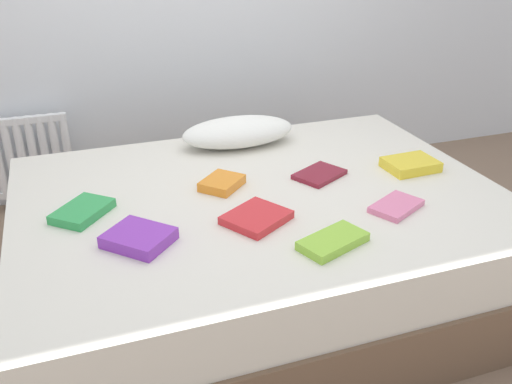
# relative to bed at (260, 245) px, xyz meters

# --- Properties ---
(ground_plane) EXTENTS (8.00, 8.00, 0.00)m
(ground_plane) POSITION_rel_bed_xyz_m (0.00, 0.00, -0.25)
(ground_plane) COLOR #7F6651
(bed) EXTENTS (2.00, 1.50, 0.50)m
(bed) POSITION_rel_bed_xyz_m (0.00, 0.00, 0.00)
(bed) COLOR brown
(bed) RESTS_ON ground
(radiator) EXTENTS (0.47, 0.04, 0.46)m
(radiator) POSITION_rel_bed_xyz_m (-0.94, 1.20, 0.07)
(radiator) COLOR white
(radiator) RESTS_ON ground
(pillow) EXTENTS (0.56, 0.27, 0.14)m
(pillow) POSITION_rel_bed_xyz_m (0.08, 0.54, 0.32)
(pillow) COLOR white
(pillow) RESTS_ON bed
(textbook_orange) EXTENTS (0.22, 0.22, 0.04)m
(textbook_orange) POSITION_rel_bed_xyz_m (-0.13, 0.10, 0.27)
(textbook_orange) COLOR orange
(textbook_orange) RESTS_ON bed
(textbook_green) EXTENTS (0.26, 0.27, 0.03)m
(textbook_green) POSITION_rel_bed_xyz_m (-0.70, 0.04, 0.27)
(textbook_green) COLOR green
(textbook_green) RESTS_ON bed
(textbook_red) EXTENTS (0.29, 0.28, 0.03)m
(textbook_red) POSITION_rel_bed_xyz_m (-0.09, -0.22, 0.27)
(textbook_red) COLOR red
(textbook_red) RESTS_ON bed
(textbook_lime) EXTENTS (0.27, 0.20, 0.03)m
(textbook_lime) POSITION_rel_bed_xyz_m (0.10, -0.47, 0.27)
(textbook_lime) COLOR #8CC638
(textbook_lime) RESTS_ON bed
(textbook_pink) EXTENTS (0.25, 0.21, 0.02)m
(textbook_pink) POSITION_rel_bed_xyz_m (0.45, -0.31, 0.26)
(textbook_pink) COLOR pink
(textbook_pink) RESTS_ON bed
(textbook_maroon) EXTENTS (0.26, 0.23, 0.02)m
(textbook_maroon) POSITION_rel_bed_xyz_m (0.30, 0.06, 0.26)
(textbook_maroon) COLOR maroon
(textbook_maroon) RESTS_ON bed
(textbook_yellow) EXTENTS (0.23, 0.18, 0.04)m
(textbook_yellow) POSITION_rel_bed_xyz_m (0.72, 0.00, 0.28)
(textbook_yellow) COLOR yellow
(textbook_yellow) RESTS_ON bed
(textbook_purple) EXTENTS (0.28, 0.28, 0.04)m
(textbook_purple) POSITION_rel_bed_xyz_m (-0.53, -0.23, 0.27)
(textbook_purple) COLOR purple
(textbook_purple) RESTS_ON bed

